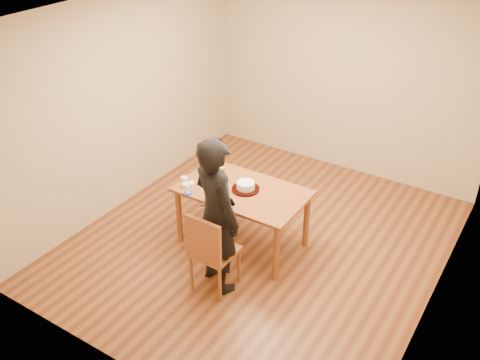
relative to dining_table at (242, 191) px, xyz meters
The scene contains 16 objects.
room_shell 0.80m from the dining_table, 70.67° to the left, with size 4.00×4.50×2.70m.
dining_table is the anchor object (origin of this frame).
dining_chair 0.84m from the dining_table, 79.05° to the right, with size 0.42×0.42×0.04m, color brown.
cake_plate 0.05m from the dining_table, 26.45° to the left, with size 0.31×0.31×0.02m, color #BA130C.
cake 0.08m from the dining_table, 26.45° to the left, with size 0.21×0.21×0.07m, color white.
frosting_dome 0.13m from the dining_table, 26.45° to the left, with size 0.20×0.20×0.03m, color white.
frosting_tub 0.38m from the dining_table, 117.90° to the right, with size 0.10×0.10×0.09m, color white.
frosting_lid 0.61m from the dining_table, 140.25° to the right, with size 0.10×0.10×0.01m, color #1B2AB4.
frosting_dollop 0.61m from the dining_table, 140.25° to the right, with size 0.04×0.04×0.02m, color white.
ramekin_green 0.65m from the dining_table, 153.02° to the right, with size 0.09×0.09×0.04m, color white.
ramekin_yellow 0.71m from the dining_table, 165.24° to the right, with size 0.08×0.08×0.04m, color white.
ramekin_multi 0.59m from the dining_table, 156.87° to the right, with size 0.08×0.08×0.04m, color white.
candy_box_pink 0.55m from the dining_table, 151.67° to the left, with size 0.12×0.06×0.02m, color #E235B6.
candy_box_green 0.56m from the dining_table, 151.55° to the left, with size 0.13×0.07×0.02m, color green.
spatula 0.50m from the dining_table, 105.96° to the right, with size 0.16×0.01×0.01m, color black.
person 0.76m from the dining_table, 78.39° to the right, with size 0.63×0.42×1.74m, color black.
Camera 1 is at (2.56, -4.48, 3.92)m, focal length 40.00 mm.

